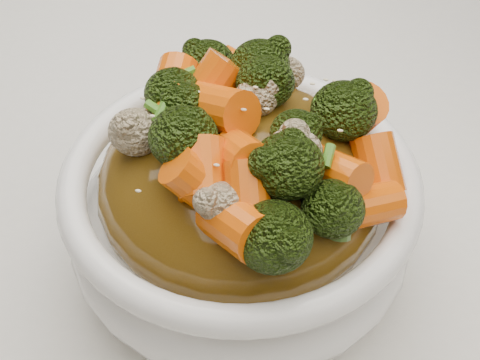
# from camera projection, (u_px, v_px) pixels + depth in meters

# --- Properties ---
(tablecloth) EXTENTS (1.20, 0.80, 0.04)m
(tablecloth) POSITION_uv_depth(u_px,v_px,m) (301.00, 232.00, 0.47)
(tablecloth) COLOR white
(tablecloth) RESTS_ON dining_table
(bowl) EXTENTS (0.22, 0.22, 0.08)m
(bowl) POSITION_uv_depth(u_px,v_px,m) (240.00, 216.00, 0.40)
(bowl) COLOR white
(bowl) RESTS_ON tablecloth
(sauce_base) EXTENTS (0.18, 0.18, 0.09)m
(sauce_base) POSITION_uv_depth(u_px,v_px,m) (240.00, 183.00, 0.38)
(sauce_base) COLOR #593D0F
(sauce_base) RESTS_ON bowl
(carrots) EXTENTS (0.18, 0.18, 0.05)m
(carrots) POSITION_uv_depth(u_px,v_px,m) (240.00, 102.00, 0.34)
(carrots) COLOR #EC5D07
(carrots) RESTS_ON sauce_base
(broccoli) EXTENTS (0.18, 0.18, 0.04)m
(broccoli) POSITION_uv_depth(u_px,v_px,m) (240.00, 104.00, 0.34)
(broccoli) COLOR black
(broccoli) RESTS_ON sauce_base
(cauliflower) EXTENTS (0.18, 0.18, 0.03)m
(cauliflower) POSITION_uv_depth(u_px,v_px,m) (240.00, 107.00, 0.34)
(cauliflower) COLOR tan
(cauliflower) RESTS_ON sauce_base
(scallions) EXTENTS (0.13, 0.13, 0.02)m
(scallions) POSITION_uv_depth(u_px,v_px,m) (240.00, 101.00, 0.34)
(scallions) COLOR #407C1C
(scallions) RESTS_ON sauce_base
(sesame_seeds) EXTENTS (0.16, 0.16, 0.01)m
(sesame_seeds) POSITION_uv_depth(u_px,v_px,m) (240.00, 101.00, 0.34)
(sesame_seeds) COLOR beige
(sesame_seeds) RESTS_ON sauce_base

